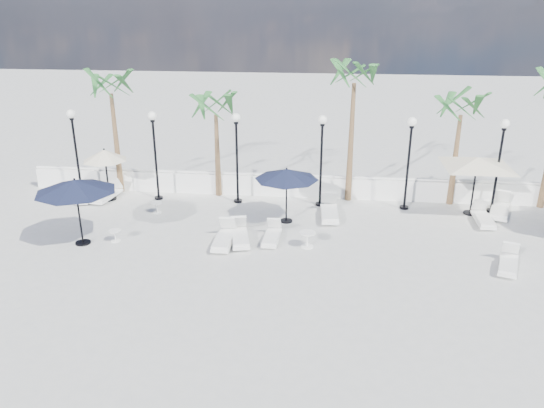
# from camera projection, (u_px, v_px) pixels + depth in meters

# --- Properties ---
(ground) EXTENTS (100.00, 100.00, 0.00)m
(ground) POSITION_uv_depth(u_px,v_px,m) (314.00, 281.00, 16.37)
(ground) COLOR #AFAFA9
(ground) RESTS_ON ground
(balustrade) EXTENTS (26.00, 0.30, 1.01)m
(balustrade) POSITION_uv_depth(u_px,v_px,m) (321.00, 187.00, 23.16)
(balustrade) COLOR white
(balustrade) RESTS_ON ground
(lamppost_0) EXTENTS (0.36, 0.36, 3.84)m
(lamppost_0) POSITION_uv_depth(u_px,v_px,m) (75.00, 141.00, 22.57)
(lamppost_0) COLOR black
(lamppost_0) RESTS_ON ground
(lamppost_1) EXTENTS (0.36, 0.36, 3.84)m
(lamppost_1) POSITION_uv_depth(u_px,v_px,m) (154.00, 143.00, 22.22)
(lamppost_1) COLOR black
(lamppost_1) RESTS_ON ground
(lamppost_2) EXTENTS (0.36, 0.36, 3.84)m
(lamppost_2) POSITION_uv_depth(u_px,v_px,m) (237.00, 146.00, 21.86)
(lamppost_2) COLOR black
(lamppost_2) RESTS_ON ground
(lamppost_3) EXTENTS (0.36, 0.36, 3.84)m
(lamppost_3) POSITION_uv_depth(u_px,v_px,m) (322.00, 148.00, 21.51)
(lamppost_3) COLOR black
(lamppost_3) RESTS_ON ground
(lamppost_4) EXTENTS (0.36, 0.36, 3.84)m
(lamppost_4) POSITION_uv_depth(u_px,v_px,m) (409.00, 151.00, 21.15)
(lamppost_4) COLOR black
(lamppost_4) RESTS_ON ground
(lamppost_5) EXTENTS (0.36, 0.36, 3.84)m
(lamppost_5) POSITION_uv_depth(u_px,v_px,m) (500.00, 153.00, 20.80)
(lamppost_5) COLOR black
(lamppost_5) RESTS_ON ground
(palm_0) EXTENTS (2.60, 2.60, 5.50)m
(palm_0) POSITION_uv_depth(u_px,v_px,m) (111.00, 90.00, 22.43)
(palm_0) COLOR brown
(palm_0) RESTS_ON ground
(palm_1) EXTENTS (2.60, 2.60, 4.70)m
(palm_1) POSITION_uv_depth(u_px,v_px,m) (216.00, 111.00, 22.25)
(palm_1) COLOR brown
(palm_1) RESTS_ON ground
(palm_2) EXTENTS (2.60, 2.60, 6.10)m
(palm_2) POSITION_uv_depth(u_px,v_px,m) (354.00, 80.00, 21.19)
(palm_2) COLOR brown
(palm_2) RESTS_ON ground
(palm_3) EXTENTS (2.60, 2.60, 4.90)m
(palm_3) POSITION_uv_depth(u_px,v_px,m) (461.00, 111.00, 21.17)
(palm_3) COLOR brown
(palm_3) RESTS_ON ground
(lounger_0) EXTENTS (0.84, 1.93, 0.70)m
(lounger_0) POSITION_uv_depth(u_px,v_px,m) (107.00, 194.00, 23.00)
(lounger_0) COLOR silver
(lounger_0) RESTS_ON ground
(lounger_1) EXTENTS (0.63, 1.90, 0.71)m
(lounger_1) POSITION_uv_depth(u_px,v_px,m) (224.00, 238.00, 18.74)
(lounger_1) COLOR silver
(lounger_1) RESTS_ON ground
(lounger_2) EXTENTS (0.79, 1.76, 0.64)m
(lounger_2) POSITION_uv_depth(u_px,v_px,m) (87.00, 195.00, 22.94)
(lounger_2) COLOR silver
(lounger_2) RESTS_ON ground
(lounger_3) EXTENTS (1.00, 1.92, 0.69)m
(lounger_3) POSITION_uv_depth(u_px,v_px,m) (240.00, 236.00, 18.93)
(lounger_3) COLOR silver
(lounger_3) RESTS_ON ground
(lounger_4) EXTENTS (0.77, 2.08, 0.77)m
(lounger_4) POSITION_uv_depth(u_px,v_px,m) (330.00, 212.00, 21.04)
(lounger_4) COLOR silver
(lounger_4) RESTS_ON ground
(lounger_5) EXTENTS (0.59, 1.65, 0.61)m
(lounger_5) POSITION_uv_depth(u_px,v_px,m) (272.00, 236.00, 18.99)
(lounger_5) COLOR silver
(lounger_5) RESTS_ON ground
(lounger_6) EXTENTS (1.07, 1.79, 0.64)m
(lounger_6) POSITION_uv_depth(u_px,v_px,m) (509.00, 263.00, 17.03)
(lounger_6) COLOR silver
(lounger_6) RESTS_ON ground
(lounger_7) EXTENTS (1.27, 2.14, 0.77)m
(lounger_7) POSITION_uv_depth(u_px,v_px,m) (500.00, 209.00, 21.32)
(lounger_7) COLOR silver
(lounger_7) RESTS_ON ground
(lounger_8) EXTENTS (0.65, 1.85, 0.69)m
(lounger_8) POSITION_uv_depth(u_px,v_px,m) (483.00, 218.00, 20.52)
(lounger_8) COLOR silver
(lounger_8) RESTS_ON ground
(side_table_0) EXTENTS (0.46, 0.46, 0.45)m
(side_table_0) POSITION_uv_depth(u_px,v_px,m) (157.00, 207.00, 21.51)
(side_table_0) COLOR silver
(side_table_0) RESTS_ON ground
(side_table_1) EXTENTS (0.44, 0.44, 0.43)m
(side_table_1) POSITION_uv_depth(u_px,v_px,m) (115.00, 235.00, 18.95)
(side_table_1) COLOR silver
(side_table_1) RESTS_ON ground
(side_table_2) EXTENTS (0.58, 0.58, 0.56)m
(side_table_2) POSITION_uv_depth(u_px,v_px,m) (307.00, 238.00, 18.49)
(side_table_2) COLOR silver
(side_table_2) RESTS_ON ground
(parasol_navy_left) EXTENTS (2.77, 2.77, 2.45)m
(parasol_navy_left) POSITION_uv_depth(u_px,v_px,m) (75.00, 186.00, 18.11)
(parasol_navy_left) COLOR black
(parasol_navy_left) RESTS_ON ground
(parasol_navy_mid) EXTENTS (2.46, 2.46, 2.20)m
(parasol_navy_mid) POSITION_uv_depth(u_px,v_px,m) (287.00, 174.00, 20.07)
(parasol_navy_mid) COLOR black
(parasol_navy_mid) RESTS_ON ground
(parasol_cream_sq_b) EXTENTS (5.10, 5.10, 2.56)m
(parasol_cream_sq_b) POSITION_uv_depth(u_px,v_px,m) (478.00, 158.00, 20.66)
(parasol_cream_sq_b) COLOR black
(parasol_cream_sq_b) RESTS_ON ground
(parasol_cream_small) EXTENTS (1.87, 1.87, 2.30)m
(parasol_cream_small) POSITION_uv_depth(u_px,v_px,m) (105.00, 156.00, 22.34)
(parasol_cream_small) COLOR black
(parasol_cream_small) RESTS_ON ground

